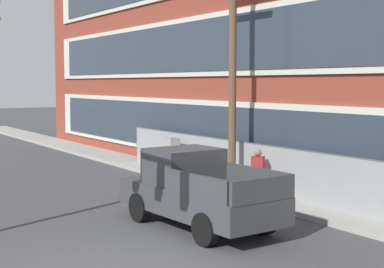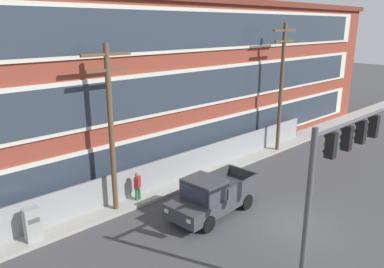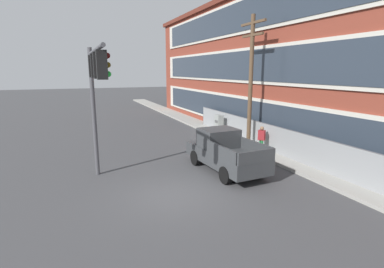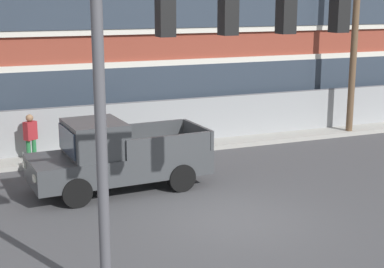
{
  "view_description": "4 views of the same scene",
  "coord_description": "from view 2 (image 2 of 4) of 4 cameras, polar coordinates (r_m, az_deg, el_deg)",
  "views": [
    {
      "loc": [
        10.87,
        -4.87,
        3.81
      ],
      "look_at": [
        -0.96,
        2.57,
        2.6
      ],
      "focal_mm": 55.0,
      "sensor_mm": 36.0,
      "label": 1
    },
    {
      "loc": [
        -14.29,
        -8.04,
        9.03
      ],
      "look_at": [
        -2.12,
        4.74,
        3.88
      ],
      "focal_mm": 35.0,
      "sensor_mm": 36.0,
      "label": 2
    },
    {
      "loc": [
        10.78,
        -3.62,
        4.97
      ],
      "look_at": [
        -3.25,
        2.13,
        1.75
      ],
      "focal_mm": 28.0,
      "sensor_mm": 36.0,
      "label": 3
    },
    {
      "loc": [
        -6.1,
        -12.27,
        5.34
      ],
      "look_at": [
        -0.23,
        2.14,
        1.75
      ],
      "focal_mm": 55.0,
      "sensor_mm": 36.0,
      "label": 4
    }
  ],
  "objects": [
    {
      "name": "brick_mill_building",
      "position": [
        25.24,
        -13.38,
        7.46
      ],
      "size": [
        51.22,
        11.11,
        10.69
      ],
      "color": "brown",
      "rests_on": "ground"
    },
    {
      "name": "sidewalk_building_side",
      "position": [
        22.82,
        -0.65,
        -6.82
      ],
      "size": [
        80.0,
        1.9,
        0.16
      ],
      "primitive_type": "cube",
      "color": "#9E9B93",
      "rests_on": "ground"
    },
    {
      "name": "traffic_signal_mast",
      "position": [
        14.24,
        21.43,
        -3.54
      ],
      "size": [
        5.59,
        0.43,
        5.99
      ],
      "color": "#4C4C51",
      "rests_on": "ground"
    },
    {
      "name": "ground_plane",
      "position": [
        18.72,
        15.3,
        -13.21
      ],
      "size": [
        160.0,
        160.0,
        0.0
      ],
      "primitive_type": "plane",
      "color": "#424244"
    },
    {
      "name": "utility_pole_midblock",
      "position": [
        27.37,
        13.46,
        7.51
      ],
      "size": [
        2.52,
        0.26,
        9.18
      ],
      "color": "brown",
      "rests_on": "ground"
    },
    {
      "name": "utility_pole_near_corner",
      "position": [
        18.01,
        -12.29,
        1.65
      ],
      "size": [
        2.53,
        0.26,
        8.27
      ],
      "color": "brown",
      "rests_on": "ground"
    },
    {
      "name": "chain_link_fence",
      "position": [
        22.26,
        -2.16,
        -5.16
      ],
      "size": [
        26.18,
        0.06,
        1.77
      ],
      "color": "gray",
      "rests_on": "ground"
    },
    {
      "name": "electrical_cabinet",
      "position": [
        17.74,
        -23.1,
        -12.74
      ],
      "size": [
        0.68,
        0.47,
        1.63
      ],
      "color": "#939993",
      "rests_on": "ground"
    },
    {
      "name": "pedestrian_near_cabinet",
      "position": [
        19.93,
        -8.3,
        -7.76
      ],
      "size": [
        0.47,
        0.42,
        1.69
      ],
      "color": "#236B38",
      "rests_on": "ground"
    },
    {
      "name": "pickup_truck_dark_grey",
      "position": [
        18.59,
        3.06,
        -9.48
      ],
      "size": [
        5.17,
        2.33,
        2.04
      ],
      "color": "#383A3D",
      "rests_on": "ground"
    }
  ]
}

